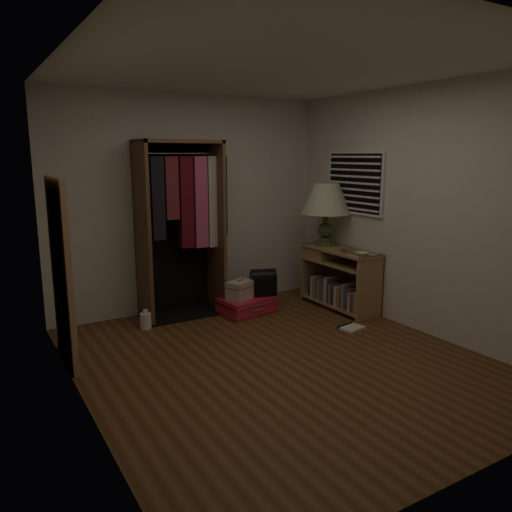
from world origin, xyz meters
name	(u,v)px	position (x,y,z in m)	size (l,w,h in m)	color
ground	(280,361)	(0.00, 0.00, 0.00)	(4.00, 4.00, 0.00)	#553318
room_walls	(286,199)	(0.08, 0.04, 1.50)	(3.52, 4.02, 2.60)	beige
console_bookshelf	(337,276)	(1.54, 1.04, 0.40)	(0.42, 1.12, 0.75)	#9B764B
open_wardrobe	(183,214)	(-0.20, 1.77, 1.21)	(1.05, 0.50, 2.05)	brown
floor_mirror	(62,272)	(-1.70, 1.00, 0.85)	(0.06, 0.80, 1.70)	tan
pink_suitcase	(247,305)	(0.43, 1.40, 0.10)	(0.69, 0.54, 0.20)	red
train_case	(240,290)	(0.35, 1.40, 0.30)	(0.38, 0.33, 0.23)	#C1AD93
black_bag	(263,282)	(0.67, 1.40, 0.36)	(0.35, 0.28, 0.33)	black
table_lamp	(326,200)	(1.54, 1.31, 1.33)	(0.77, 0.77, 0.79)	#3D5127
brass_tray	(352,251)	(1.54, 0.80, 0.76)	(0.35, 0.35, 0.02)	#B68946
ceramic_bowl	(362,254)	(1.49, 0.57, 0.77)	(0.15, 0.15, 0.04)	#ABCDAB
white_jug	(146,321)	(-0.79, 1.49, 0.09)	(0.16, 0.16, 0.22)	white
floor_book	(350,327)	(1.16, 0.34, 0.01)	(0.29, 0.25, 0.02)	#F2E7CB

